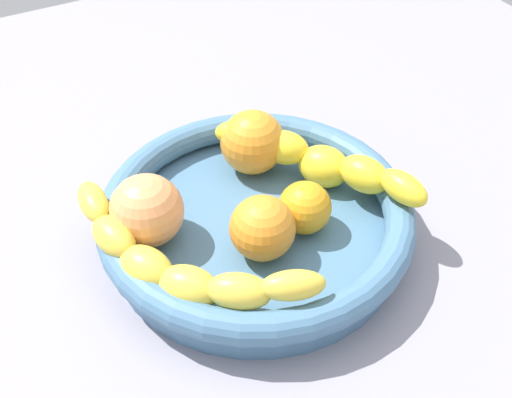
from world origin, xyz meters
The scene contains 8 objects.
kitchen_counter centered at (0.00, 0.00, 1.50)cm, with size 120.00×120.00×3.00cm, color gray.
fruit_bowl centered at (0.00, 0.00, 5.70)cm, with size 30.15×30.15×5.21cm.
banana_draped_left centered at (8.29, 1.47, 8.40)cm, with size 14.06×20.11×5.64cm.
banana_draped_right centered at (-9.96, -3.75, 8.22)cm, with size 15.53×22.04×4.67cm.
orange_front centered at (3.66, -2.78, 7.79)cm, with size 5.05×5.05×5.05cm, color orange.
orange_mid_left centered at (-1.34, -3.63, 8.27)cm, with size 6.01×6.01×6.01cm, color orange.
orange_mid_right centered at (3.67, 7.40, 8.62)cm, with size 6.71×6.71×6.71cm, color orange.
peach_blush centered at (-9.65, 3.00, 8.68)cm, with size 6.84×6.84×6.84cm, color #F99D5E.
Camera 1 is at (-20.95, -38.09, 48.24)cm, focal length 44.42 mm.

